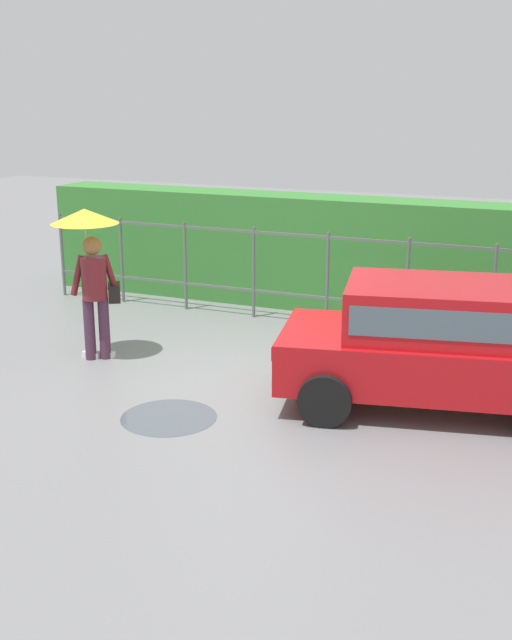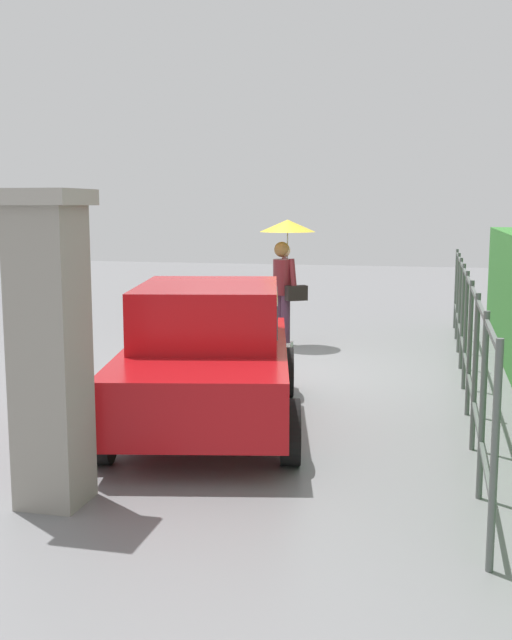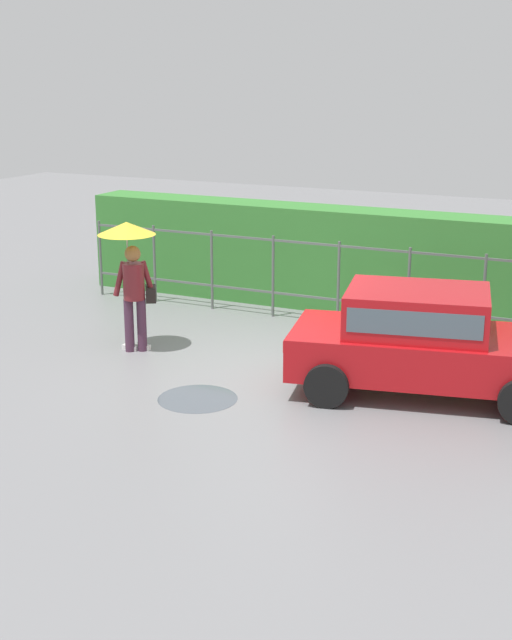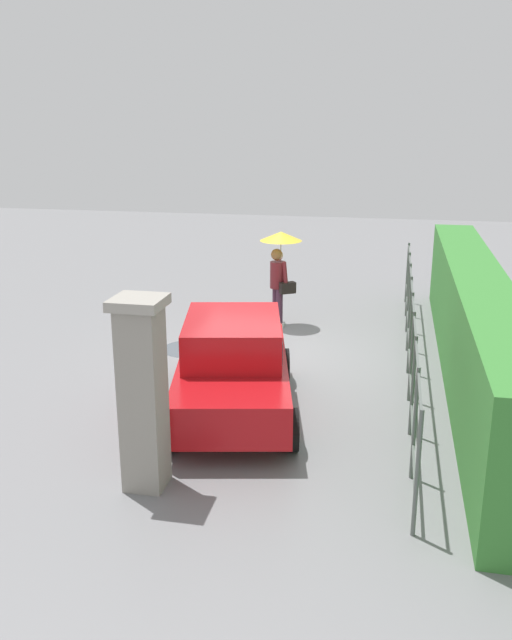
# 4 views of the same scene
# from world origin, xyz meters

# --- Properties ---
(ground_plane) EXTENTS (40.00, 40.00, 0.00)m
(ground_plane) POSITION_xyz_m (0.00, 0.00, 0.00)
(ground_plane) COLOR slate
(car) EXTENTS (3.96, 2.46, 1.48)m
(car) POSITION_xyz_m (2.39, 0.02, 0.80)
(car) COLOR #B71116
(car) RESTS_ON ground
(pedestrian) EXTENTS (0.91, 0.91, 2.08)m
(pedestrian) POSITION_xyz_m (-2.29, -0.05, 1.50)
(pedestrian) COLOR #47283D
(pedestrian) RESTS_ON ground
(gate_pillar) EXTENTS (0.60, 0.60, 2.42)m
(gate_pillar) POSITION_xyz_m (4.79, -0.50, 1.24)
(gate_pillar) COLOR gray
(gate_pillar) RESTS_ON ground
(fence_section) EXTENTS (10.11, 0.05, 1.50)m
(fence_section) POSITION_xyz_m (0.17, 2.72, 0.83)
(fence_section) COLOR #59605B
(fence_section) RESTS_ON ground
(puddle_near) EXTENTS (1.10, 1.10, 0.00)m
(puddle_near) POSITION_xyz_m (-0.31, -1.53, 0.00)
(puddle_near) COLOR #4C545B
(puddle_near) RESTS_ON ground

